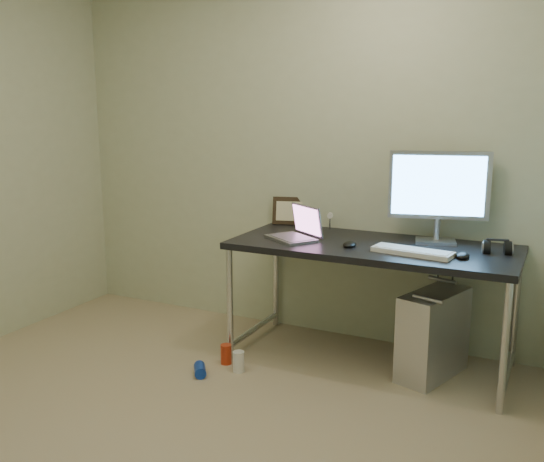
# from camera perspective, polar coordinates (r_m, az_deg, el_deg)

# --- Properties ---
(floor) EXTENTS (3.50, 3.50, 0.00)m
(floor) POSITION_cam_1_polar(r_m,az_deg,el_deg) (3.07, -11.78, -19.13)
(floor) COLOR tan
(floor) RESTS_ON ground
(wall_back) EXTENTS (3.50, 0.02, 2.50)m
(wall_back) POSITION_cam_1_polar(r_m,az_deg,el_deg) (4.16, 2.47, 7.40)
(wall_back) COLOR beige
(wall_back) RESTS_ON ground
(desk) EXTENTS (1.69, 0.74, 0.75)m
(desk) POSITION_cam_1_polar(r_m,az_deg,el_deg) (3.69, 9.42, -2.36)
(desk) COLOR black
(desk) RESTS_ON ground
(tower_computer) EXTENTS (0.36, 0.53, 0.54)m
(tower_computer) POSITION_cam_1_polar(r_m,az_deg,el_deg) (3.70, 14.93, -9.36)
(tower_computer) COLOR silver
(tower_computer) RESTS_ON ground
(cable_a) EXTENTS (0.01, 0.16, 0.69)m
(cable_a) POSITION_cam_1_polar(r_m,az_deg,el_deg) (3.99, 15.33, -5.67)
(cable_a) COLOR black
(cable_a) RESTS_ON ground
(cable_b) EXTENTS (0.02, 0.11, 0.71)m
(cable_b) POSITION_cam_1_polar(r_m,az_deg,el_deg) (3.96, 16.54, -6.16)
(cable_b) COLOR black
(cable_b) RESTS_ON ground
(can_red) EXTENTS (0.09, 0.09, 0.12)m
(can_red) POSITION_cam_1_polar(r_m,az_deg,el_deg) (3.82, -4.34, -11.48)
(can_red) COLOR red
(can_red) RESTS_ON ground
(can_white) EXTENTS (0.08, 0.08, 0.13)m
(can_white) POSITION_cam_1_polar(r_m,az_deg,el_deg) (3.71, -3.16, -12.17)
(can_white) COLOR white
(can_white) RESTS_ON ground
(can_blue) EXTENTS (0.13, 0.14, 0.07)m
(can_blue) POSITION_cam_1_polar(r_m,az_deg,el_deg) (3.69, -6.80, -12.85)
(can_blue) COLOR #1137B2
(can_blue) RESTS_ON ground
(laptop) EXTENTS (0.39, 0.37, 0.21)m
(laptop) POSITION_cam_1_polar(r_m,az_deg,el_deg) (3.76, 2.39, -0.02)
(laptop) COLOR #A8A9AE
(laptop) RESTS_ON desk
(monitor) EXTENTS (0.58, 0.22, 0.55)m
(monitor) POSITION_cam_1_polar(r_m,az_deg,el_deg) (3.75, 15.41, 3.78)
(monitor) COLOR #A8A9AE
(monitor) RESTS_ON desk
(keyboard) EXTENTS (0.46, 0.21, 0.03)m
(keyboard) POSITION_cam_1_polar(r_m,az_deg,el_deg) (3.47, 13.10, -1.91)
(keyboard) COLOR white
(keyboard) RESTS_ON desk
(mouse_right) EXTENTS (0.08, 0.12, 0.04)m
(mouse_right) POSITION_cam_1_polar(r_m,az_deg,el_deg) (3.45, 17.51, -2.11)
(mouse_right) COLOR black
(mouse_right) RESTS_ON desk
(mouse_left) EXTENTS (0.09, 0.13, 0.04)m
(mouse_left) POSITION_cam_1_polar(r_m,az_deg,el_deg) (3.59, 7.32, -1.13)
(mouse_left) COLOR black
(mouse_left) RESTS_ON desk
(headphones) EXTENTS (0.17, 0.10, 0.10)m
(headphones) POSITION_cam_1_polar(r_m,az_deg,el_deg) (3.62, 20.42, -1.54)
(headphones) COLOR black
(headphones) RESTS_ON desk
(picture_frame) EXTENTS (0.25, 0.13, 0.19)m
(picture_frame) POSITION_cam_1_polar(r_m,az_deg,el_deg) (4.21, 1.69, 1.91)
(picture_frame) COLOR black
(picture_frame) RESTS_ON desk
(webcam) EXTENTS (0.04, 0.04, 0.11)m
(webcam) POSITION_cam_1_polar(r_m,az_deg,el_deg) (4.06, 5.49, 1.31)
(webcam) COLOR silver
(webcam) RESTS_ON desk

